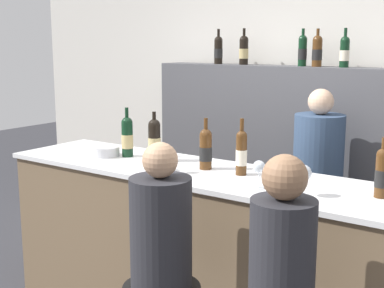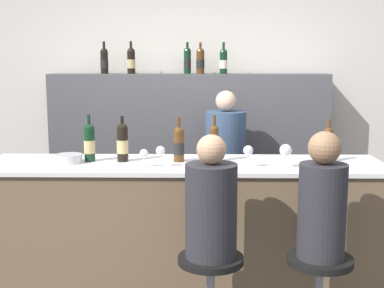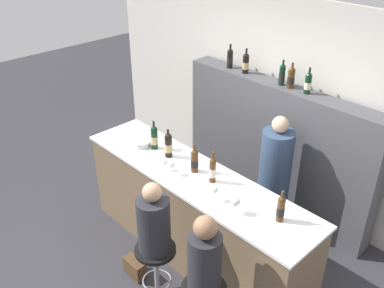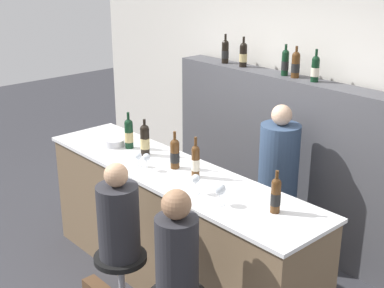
{
  "view_description": "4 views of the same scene",
  "coord_description": "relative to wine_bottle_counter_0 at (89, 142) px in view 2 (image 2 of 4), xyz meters",
  "views": [
    {
      "loc": [
        1.73,
        -2.31,
        1.84
      ],
      "look_at": [
        -0.14,
        0.37,
        1.22
      ],
      "focal_mm": 50.0,
      "sensor_mm": 36.0,
      "label": 1
    },
    {
      "loc": [
        0.12,
        -3.39,
        1.82
      ],
      "look_at": [
        0.06,
        0.23,
        1.22
      ],
      "focal_mm": 50.0,
      "sensor_mm": 36.0,
      "label": 2
    },
    {
      "loc": [
        2.59,
        -2.17,
        3.49
      ],
      "look_at": [
        0.07,
        0.23,
        1.49
      ],
      "focal_mm": 40.0,
      "sensor_mm": 36.0,
      "label": 3
    },
    {
      "loc": [
        3.09,
        -2.26,
        2.77
      ],
      "look_at": [
        0.23,
        0.31,
        1.37
      ],
      "focal_mm": 50.0,
      "sensor_mm": 36.0,
      "label": 4
    }
  ],
  "objects": [
    {
      "name": "wall_back",
      "position": [
        0.68,
        1.57,
        0.09
      ],
      "size": [
        6.4,
        0.05,
        2.6
      ],
      "color": "beige",
      "rests_on": "ground_plane"
    },
    {
      "name": "wine_bottle_backbar_3",
      "position": [
        0.79,
        1.34,
        0.56
      ],
      "size": [
        0.08,
        0.08,
        0.29
      ],
      "color": "#4C2D14",
      "rests_on": "back_bar_cabinet"
    },
    {
      "name": "metal_bowl",
      "position": [
        -0.13,
        -0.07,
        -0.11
      ],
      "size": [
        0.19,
        0.19,
        0.06
      ],
      "color": "#B7B7BC",
      "rests_on": "bar_counter"
    },
    {
      "name": "wine_glass_2",
      "position": [
        1.12,
        -0.2,
        -0.03
      ],
      "size": [
        0.07,
        0.07,
        0.15
      ],
      "color": "silver",
      "rests_on": "bar_counter"
    },
    {
      "name": "wine_bottle_backbar_4",
      "position": [
        1.01,
        1.34,
        0.56
      ],
      "size": [
        0.07,
        0.07,
        0.29
      ],
      "color": "black",
      "rests_on": "back_bar_cabinet"
    },
    {
      "name": "bar_counter",
      "position": [
        0.68,
        -0.05,
        -0.67
      ],
      "size": [
        2.83,
        0.68,
        1.07
      ],
      "color": "brown",
      "rests_on": "ground_plane"
    },
    {
      "name": "bar_stool_left",
      "position": [
        0.86,
        -0.72,
        -0.71
      ],
      "size": [
        0.4,
        0.4,
        0.64
      ],
      "color": "gray",
      "rests_on": "ground_plane"
    },
    {
      "name": "wine_bottle_backbar_0",
      "position": [
        -0.12,
        1.34,
        0.56
      ],
      "size": [
        0.07,
        0.07,
        0.3
      ],
      "color": "black",
      "rests_on": "back_bar_cabinet"
    },
    {
      "name": "back_bar_cabinet",
      "position": [
        0.68,
        1.34,
        -0.38
      ],
      "size": [
        2.65,
        0.28,
        1.65
      ],
      "color": "#4C4C51",
      "rests_on": "ground_plane"
    },
    {
      "name": "bartender",
      "position": [
        1.02,
        0.89,
        -0.51
      ],
      "size": [
        0.36,
        0.36,
        1.52
      ],
      "color": "#334766",
      "rests_on": "ground_plane"
    },
    {
      "name": "wine_bottle_counter_2",
      "position": [
        0.64,
        0.0,
        -0.01
      ],
      "size": [
        0.08,
        0.08,
        0.32
      ],
      "color": "#4C2D14",
      "rests_on": "bar_counter"
    },
    {
      "name": "wine_glass_1",
      "position": [
        0.53,
        -0.2,
        -0.03
      ],
      "size": [
        0.07,
        0.07,
        0.15
      ],
      "color": "silver",
      "rests_on": "bar_counter"
    },
    {
      "name": "guest_seated_right",
      "position": [
        1.51,
        -0.72,
        -0.24
      ],
      "size": [
        0.28,
        0.28,
        0.76
      ],
      "color": "#28282D",
      "rests_on": "bar_stool_right"
    },
    {
      "name": "wine_bottle_backbar_2",
      "position": [
        0.67,
        1.34,
        0.57
      ],
      "size": [
        0.07,
        0.07,
        0.29
      ],
      "color": "black",
      "rests_on": "back_bar_cabinet"
    },
    {
      "name": "guest_seated_left",
      "position": [
        0.86,
        -0.72,
        -0.26
      ],
      "size": [
        0.31,
        0.31,
        0.74
      ],
      "color": "#28282D",
      "rests_on": "bar_stool_left"
    },
    {
      "name": "wine_bottle_counter_4",
      "position": [
        1.7,
        0.0,
        -0.01
      ],
      "size": [
        0.07,
        0.07,
        0.31
      ],
      "color": "#4C2D14",
      "rests_on": "bar_counter"
    },
    {
      "name": "bar_stool_right",
      "position": [
        1.51,
        -0.72,
        -0.71
      ],
      "size": [
        0.4,
        0.4,
        0.64
      ],
      "color": "gray",
      "rests_on": "ground_plane"
    },
    {
      "name": "wine_glass_3",
      "position": [
        1.37,
        -0.2,
        -0.02
      ],
      "size": [
        0.08,
        0.08,
        0.16
      ],
      "color": "silver",
      "rests_on": "bar_counter"
    },
    {
      "name": "wine_bottle_counter_1",
      "position": [
        0.24,
        0.0,
        0.0
      ],
      "size": [
        0.08,
        0.08,
        0.33
      ],
      "color": "black",
      "rests_on": "bar_counter"
    },
    {
      "name": "wine_bottle_backbar_1",
      "position": [
        0.14,
        1.34,
        0.57
      ],
      "size": [
        0.08,
        0.08,
        0.3
      ],
      "color": "black",
      "rests_on": "back_bar_cabinet"
    },
    {
      "name": "wine_bottle_counter_3",
      "position": [
        0.89,
        0.0,
        -0.0
      ],
      "size": [
        0.07,
        0.07,
        0.34
      ],
      "color": "#4C2D14",
      "rests_on": "bar_counter"
    },
    {
      "name": "wine_glass_0",
      "position": [
        0.41,
        -0.2,
        -0.05
      ],
      "size": [
        0.06,
        0.06,
        0.13
      ],
      "color": "silver",
      "rests_on": "bar_counter"
    },
    {
      "name": "wine_bottle_counter_0",
      "position": [
        0.0,
        0.0,
        0.0
      ],
      "size": [
        0.08,
        0.08,
        0.34
      ],
      "color": "black",
      "rests_on": "bar_counter"
    }
  ]
}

